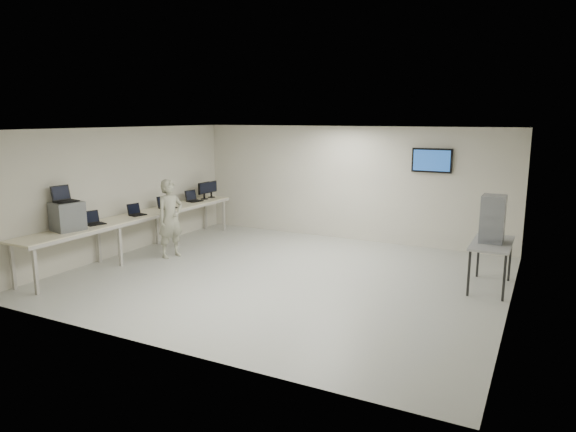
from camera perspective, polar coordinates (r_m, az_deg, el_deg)
The scene contains 13 objects.
room at distance 9.64m, azimuth -0.21°, elevation 1.36°, with size 8.01×7.01×2.81m.
workbench at distance 11.78m, azimuth -16.18°, elevation -0.20°, with size 0.76×6.00×0.90m.
equipment_box at distance 10.55m, azimuth -23.30°, elevation -0.02°, with size 0.46×0.52×0.55m, color #5D5F62.
laptop_on_box at distance 10.54m, azimuth -23.65°, elevation 1.88°, with size 0.38×0.43×0.30m.
laptop_0 at distance 10.98m, azimuth -20.79°, elevation -0.51°, with size 0.38×0.41×0.27m.
laptop_1 at distance 11.71m, azimuth -16.53°, elevation 0.41°, with size 0.33×0.37×0.25m.
laptop_2 at distance 12.43m, azimuth -13.39°, elevation 1.19°, with size 0.39×0.42×0.28m.
laptop_3 at distance 13.29m, azimuth -10.50°, elevation 1.92°, with size 0.36×0.41×0.28m.
monitor_near at distance 13.57m, azimuth -9.30°, elevation 2.98°, with size 0.20×0.45×0.44m.
monitor_far at distance 13.82m, azimuth -8.53°, elevation 3.11°, with size 0.19×0.44×0.43m.
soldier at distance 11.40m, azimuth -12.93°, elevation -0.28°, with size 0.62×0.41×1.70m, color gray.
side_table at distance 9.76m, azimuth 21.71°, elevation -3.13°, with size 0.66×1.41×0.85m.
storage_bins at distance 9.66m, azimuth 21.80°, elevation -0.29°, with size 0.39×0.44×0.83m.
Camera 1 is at (4.40, -8.39, 3.02)m, focal length 32.00 mm.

